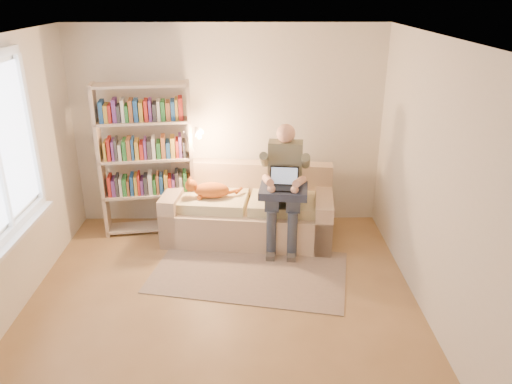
{
  "coord_description": "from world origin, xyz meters",
  "views": [
    {
      "loc": [
        0.3,
        -4.05,
        2.99
      ],
      "look_at": [
        0.36,
        1.0,
        0.91
      ],
      "focal_mm": 35.0,
      "sensor_mm": 36.0,
      "label": 1
    }
  ],
  "objects_px": {
    "person": "(284,180)",
    "cat": "(207,189)",
    "laptop": "(285,182)",
    "bookshelf": "(146,153)",
    "sofa": "(249,212)"
  },
  "relations": [
    {
      "from": "person",
      "to": "cat",
      "type": "distance_m",
      "value": 0.97
    },
    {
      "from": "laptop",
      "to": "bookshelf",
      "type": "xyz_separation_m",
      "value": [
        -1.71,
        0.5,
        0.21
      ]
    },
    {
      "from": "cat",
      "to": "laptop",
      "type": "relative_size",
      "value": 1.79
    },
    {
      "from": "laptop",
      "to": "bookshelf",
      "type": "height_order",
      "value": "bookshelf"
    },
    {
      "from": "person",
      "to": "bookshelf",
      "type": "xyz_separation_m",
      "value": [
        -1.71,
        0.36,
        0.23
      ]
    },
    {
      "from": "person",
      "to": "laptop",
      "type": "relative_size",
      "value": 4.03
    },
    {
      "from": "laptop",
      "to": "bookshelf",
      "type": "distance_m",
      "value": 1.79
    },
    {
      "from": "sofa",
      "to": "laptop",
      "type": "bearing_deg",
      "value": -32.11
    },
    {
      "from": "bookshelf",
      "to": "person",
      "type": "bearing_deg",
      "value": -19.91
    },
    {
      "from": "bookshelf",
      "to": "laptop",
      "type": "bearing_deg",
      "value": -24.15
    },
    {
      "from": "sofa",
      "to": "bookshelf",
      "type": "height_order",
      "value": "bookshelf"
    },
    {
      "from": "sofa",
      "to": "bookshelf",
      "type": "bearing_deg",
      "value": 179.76
    },
    {
      "from": "laptop",
      "to": "bookshelf",
      "type": "bearing_deg",
      "value": 170.42
    },
    {
      "from": "cat",
      "to": "bookshelf",
      "type": "distance_m",
      "value": 0.9
    },
    {
      "from": "person",
      "to": "bookshelf",
      "type": "relative_size",
      "value": 0.77
    }
  ]
}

